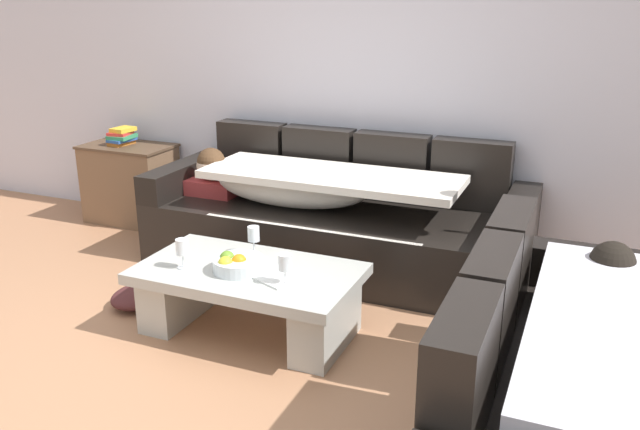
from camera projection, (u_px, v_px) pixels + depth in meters
name	position (u px, v px, depth m)	size (l,w,h in m)	color
ground_plane	(178.00, 376.00, 3.26)	(14.00, 14.00, 0.00)	#AF7854
back_wall	(340.00, 59.00, 4.71)	(9.00, 0.10, 2.70)	silver
couch_along_wall	(330.00, 219.00, 4.53)	(2.57, 0.92, 0.88)	black
couch_near_window	(579.00, 397.00, 2.51)	(0.92, 1.96, 0.88)	black
coffee_table	(249.00, 292.00, 3.62)	(1.20, 0.68, 0.38)	#B4B6AE
fruit_bowl	(237.00, 264.00, 3.54)	(0.28, 0.28, 0.10)	silver
wine_glass_near_left	(182.00, 248.00, 3.55)	(0.07, 0.07, 0.17)	silver
wine_glass_near_right	(285.00, 264.00, 3.34)	(0.07, 0.07, 0.17)	silver
wine_glass_far_back	(254.00, 235.00, 3.74)	(0.07, 0.07, 0.17)	silver
open_magazine	(275.00, 276.00, 3.48)	(0.28, 0.21, 0.01)	white
side_cabinet	(131.00, 183.00, 5.41)	(0.72, 0.44, 0.64)	brown
book_stack_on_cabinet	(122.00, 136.00, 5.30)	(0.19, 0.22, 0.14)	#B76623
crumpled_garment	(143.00, 295.00, 4.00)	(0.40, 0.32, 0.12)	#4C2323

